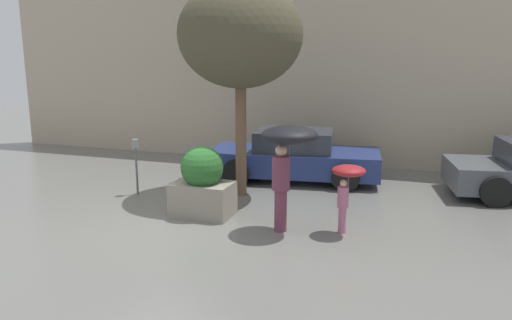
{
  "coord_description": "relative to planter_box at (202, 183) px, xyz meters",
  "views": [
    {
      "loc": [
        4.57,
        -8.01,
        3.24
      ],
      "look_at": [
        1.29,
        1.6,
        1.05
      ],
      "focal_mm": 35.0,
      "sensor_mm": 36.0,
      "label": 1
    }
  ],
  "objects": [
    {
      "name": "parked_car_near",
      "position": [
        1.0,
        3.47,
        -0.07
      ],
      "size": [
        4.52,
        2.45,
        1.3
      ],
      "rotation": [
        0.0,
        0.0,
        1.71
      ],
      "color": "navy",
      "rests_on": "ground"
    },
    {
      "name": "person_child",
      "position": [
        2.9,
        -0.12,
        0.33
      ],
      "size": [
        0.61,
        0.61,
        1.28
      ],
      "rotation": [
        0.0,
        0.0,
        -0.29
      ],
      "color": "#B76684",
      "rests_on": "ground"
    },
    {
      "name": "building_facade",
      "position": [
        -0.42,
        5.68,
        2.33
      ],
      "size": [
        18.0,
        0.3,
        6.0
      ],
      "color": "#B7A88E",
      "rests_on": "ground"
    },
    {
      "name": "planter_box",
      "position": [
        0.0,
        0.0,
        0.0
      ],
      "size": [
        1.2,
        0.86,
        1.43
      ],
      "color": "gray",
      "rests_on": "ground"
    },
    {
      "name": "parking_meter",
      "position": [
        -2.09,
        0.9,
        0.27
      ],
      "size": [
        0.14,
        0.14,
        1.31
      ],
      "color": "#595B60",
      "rests_on": "ground"
    },
    {
      "name": "person_adult",
      "position": [
        1.85,
        -0.35,
        0.9
      ],
      "size": [
        1.02,
        1.02,
        1.97
      ],
      "rotation": [
        0.0,
        0.0,
        0.17
      ],
      "color": "brown",
      "rests_on": "ground"
    },
    {
      "name": "street_tree",
      "position": [
        0.2,
        1.7,
        2.93
      ],
      "size": [
        2.76,
        2.76,
        4.8
      ],
      "color": "brown",
      "rests_on": "ground"
    },
    {
      "name": "ground_plane",
      "position": [
        -0.42,
        -0.82,
        -0.67
      ],
      "size": [
        40.0,
        40.0,
        0.0
      ],
      "primitive_type": "plane",
      "color": "slate"
    }
  ]
}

